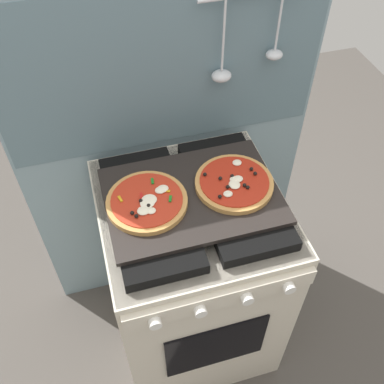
{
  "coord_description": "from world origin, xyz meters",
  "views": [
    {
      "loc": [
        -0.25,
        -0.88,
        1.94
      ],
      "look_at": [
        0.0,
        0.0,
        0.93
      ],
      "focal_mm": 41.46,
      "sensor_mm": 36.0,
      "label": 1
    }
  ],
  "objects_px": {
    "stove": "(192,274)",
    "pizza_left": "(147,202)",
    "baking_tray": "(192,196)",
    "pizza_right": "(235,184)"
  },
  "relations": [
    {
      "from": "stove",
      "to": "pizza_left",
      "type": "relative_size",
      "value": 3.62
    },
    {
      "from": "stove",
      "to": "baking_tray",
      "type": "bearing_deg",
      "value": 90.0
    },
    {
      "from": "pizza_left",
      "to": "pizza_right",
      "type": "xyz_separation_m",
      "value": [
        0.28,
        -0.0,
        -0.0
      ]
    },
    {
      "from": "stove",
      "to": "pizza_right",
      "type": "distance_m",
      "value": 0.5
    },
    {
      "from": "baking_tray",
      "to": "pizza_left",
      "type": "xyz_separation_m",
      "value": [
        -0.14,
        -0.0,
        0.02
      ]
    },
    {
      "from": "pizza_right",
      "to": "stove",
      "type": "bearing_deg",
      "value": 178.88
    },
    {
      "from": "stove",
      "to": "pizza_right",
      "type": "height_order",
      "value": "pizza_right"
    },
    {
      "from": "pizza_left",
      "to": "baking_tray",
      "type": "bearing_deg",
      "value": 0.95
    },
    {
      "from": "pizza_left",
      "to": "pizza_right",
      "type": "height_order",
      "value": "same"
    },
    {
      "from": "baking_tray",
      "to": "pizza_right",
      "type": "bearing_deg",
      "value": -1.8
    }
  ]
}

